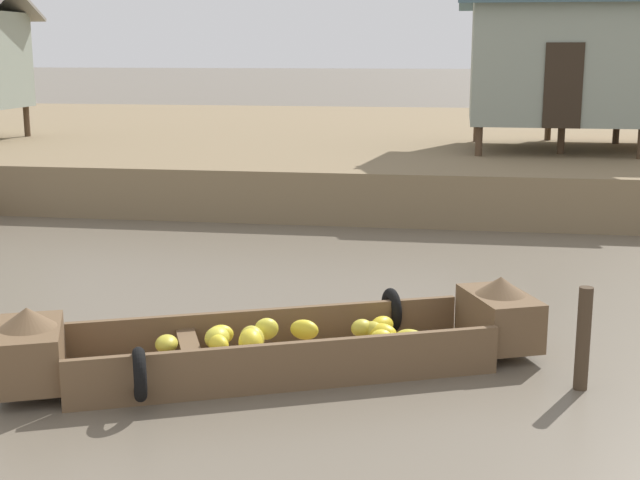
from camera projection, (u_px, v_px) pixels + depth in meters
The scene contains 6 objects.
ground_plane at pixel (241, 271), 13.49m from camera, with size 300.00×300.00×0.00m, color #665B4C.
riverbank_strip at pixel (351, 145), 26.57m from camera, with size 160.00×20.00×1.03m, color #7F6B4C.
banana_boat at pixel (282, 344), 9.24m from camera, with size 5.61×3.17×0.87m.
stilt_house_mid_left at pixel (556, 57), 20.21m from camera, with size 4.53×4.07×4.33m.
stilt_house_mid_right at pixel (634, 54), 20.57m from camera, with size 4.53×4.04×4.23m.
mooring_post at pixel (583, 339), 8.68m from camera, with size 0.14×0.14×1.06m, color #423323.
Camera 1 is at (3.27, -2.72, 3.32)m, focal length 49.27 mm.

